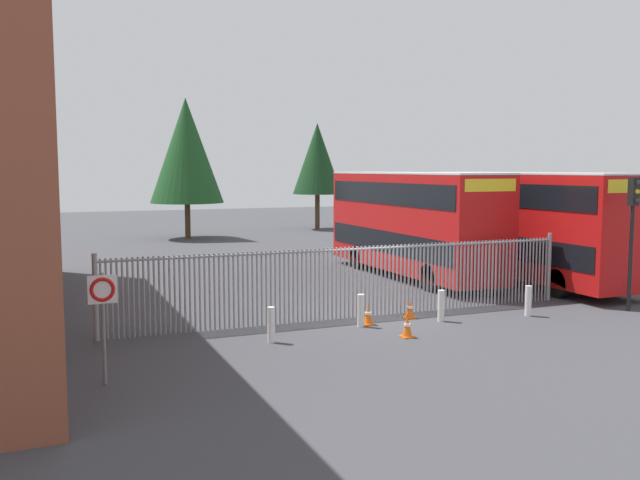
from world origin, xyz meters
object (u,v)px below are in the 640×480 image
object	(u,v)px
double_decker_bus_behind_fence_left	(412,220)
speed_limit_sign_post	(103,302)
traffic_cone_by_gate	(410,309)
traffic_cone_near_kerb	(368,315)
bollard_center_front	(361,311)
traffic_cone_mid_forecourt	(407,327)
bollard_near_right	(441,306)
traffic_light_kerbside	(633,219)
double_decker_bus_near_gate	(524,222)
bollard_near_left	(271,325)
bollard_far_right	(528,301)

from	to	relation	value
double_decker_bus_behind_fence_left	speed_limit_sign_post	xyz separation A→B (m)	(-13.36, -10.34, -0.65)
traffic_cone_by_gate	traffic_cone_near_kerb	distance (m)	1.61
bollard_center_front	traffic_cone_mid_forecourt	xyz separation A→B (m)	(0.62, -1.63, -0.19)
double_decker_bus_behind_fence_left	traffic_cone_mid_forecourt	size ratio (longest dim) A/B	18.32
bollard_near_right	traffic_cone_near_kerb	distance (m)	2.28
bollard_near_right	traffic_light_kerbside	distance (m)	6.96
double_decker_bus_behind_fence_left	traffic_cone_mid_forecourt	distance (m)	10.85
double_decker_bus_near_gate	bollard_near_left	xyz separation A→B (m)	(-12.53, -5.48, -1.95)
double_decker_bus_near_gate	traffic_cone_by_gate	distance (m)	9.04
double_decker_bus_behind_fence_left	speed_limit_sign_post	size ratio (longest dim) A/B	4.50
double_decker_bus_behind_fence_left	bollard_center_front	size ratio (longest dim) A/B	11.38
double_decker_bus_behind_fence_left	bollard_near_left	bearing A→B (deg)	-137.25
bollard_near_right	traffic_light_kerbside	bearing A→B (deg)	-9.05
bollard_far_right	traffic_light_kerbside	distance (m)	4.34
traffic_cone_mid_forecourt	traffic_cone_near_kerb	distance (m)	1.79
double_decker_bus_near_gate	speed_limit_sign_post	world-z (taller)	double_decker_bus_near_gate
traffic_cone_mid_forecourt	speed_limit_sign_post	xyz separation A→B (m)	(-7.98, -1.17, 1.49)
speed_limit_sign_post	traffic_light_kerbside	size ratio (longest dim) A/B	0.56
bollard_near_right	double_decker_bus_near_gate	bearing A→B (deg)	35.53
double_decker_bus_behind_fence_left	traffic_cone_near_kerb	distance (m)	9.59
traffic_cone_by_gate	traffic_cone_near_kerb	xyz separation A→B (m)	(-1.58, -0.31, 0.00)
bollard_center_front	speed_limit_sign_post	world-z (taller)	speed_limit_sign_post
bollard_near_left	traffic_cone_near_kerb	world-z (taller)	bollard_near_left
traffic_cone_near_kerb	speed_limit_sign_post	bearing A→B (deg)	-159.06
bollard_center_front	bollard_near_right	distance (m)	2.55
double_decker_bus_behind_fence_left	traffic_light_kerbside	xyz separation A→B (m)	(2.94, -8.85, 0.56)
double_decker_bus_behind_fence_left	bollard_center_front	world-z (taller)	double_decker_bus_behind_fence_left
bollard_near_left	bollard_far_right	xyz separation A→B (m)	(8.44, 0.10, 0.00)
bollard_near_left	speed_limit_sign_post	world-z (taller)	speed_limit_sign_post
traffic_cone_by_gate	traffic_light_kerbside	world-z (taller)	traffic_light_kerbside
double_decker_bus_near_gate	bollard_near_left	distance (m)	13.81
bollard_near_right	traffic_cone_near_kerb	xyz separation A→B (m)	(-2.23, 0.42, -0.19)
bollard_near_right	traffic_cone_by_gate	distance (m)	1.00
traffic_cone_by_gate	double_decker_bus_behind_fence_left	bearing A→B (deg)	59.88
traffic_light_kerbside	traffic_cone_near_kerb	bearing A→B (deg)	170.54
speed_limit_sign_post	double_decker_bus_behind_fence_left	bearing A→B (deg)	37.75
traffic_cone_near_kerb	traffic_light_kerbside	bearing A→B (deg)	-9.46
bollard_center_front	speed_limit_sign_post	size ratio (longest dim) A/B	0.40
double_decker_bus_near_gate	bollard_center_front	bearing A→B (deg)	-153.67
bollard_near_right	bollard_far_right	xyz separation A→B (m)	(2.93, -0.37, 0.00)
double_decker_bus_near_gate	bollard_near_left	world-z (taller)	double_decker_bus_near_gate
speed_limit_sign_post	traffic_light_kerbside	world-z (taller)	traffic_light_kerbside
traffic_cone_near_kerb	double_decker_bus_near_gate	bearing A→B (deg)	26.40
traffic_cone_mid_forecourt	bollard_far_right	bearing A→B (deg)	11.31
bollard_near_left	traffic_cone_by_gate	world-z (taller)	bollard_near_left
traffic_cone_mid_forecourt	traffic_light_kerbside	world-z (taller)	traffic_light_kerbside
bollard_near_left	traffic_cone_mid_forecourt	distance (m)	3.71
traffic_cone_by_gate	double_decker_bus_near_gate	bearing A→B (deg)	29.18
bollard_near_left	speed_limit_sign_post	xyz separation A→B (m)	(-4.38, -2.04, 1.30)
traffic_cone_near_kerb	bollard_near_right	bearing A→B (deg)	-10.65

